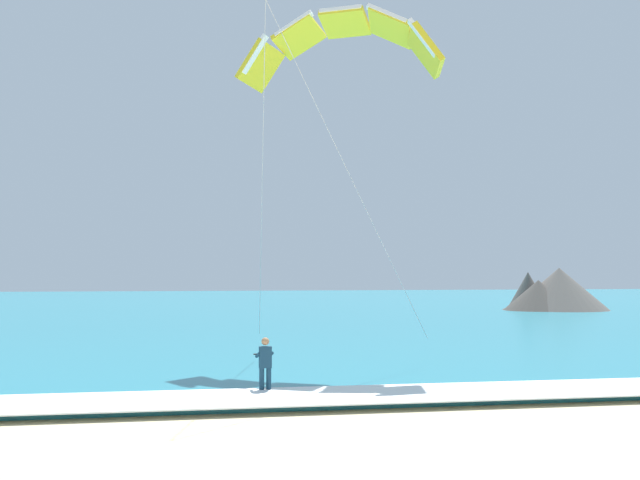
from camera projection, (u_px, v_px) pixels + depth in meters
name	position (u px, v px, depth m)	size (l,w,h in m)	color
sea	(230.00, 306.00, 79.20)	(200.00, 120.00, 0.20)	teal
surf_foam	(378.00, 394.00, 21.22)	(200.00, 3.12, 0.04)	white
surfboard	(265.00, 397.00, 21.90)	(0.52, 1.42, 0.09)	#239EC6
kitesurfer	(265.00, 364.00, 21.95)	(0.55, 0.54, 1.69)	#143347
kite_primary	(342.00, 40.00, 29.33)	(7.26, 8.16, 12.22)	yellow
headland_right	(550.00, 294.00, 68.85)	(9.85, 8.91, 3.91)	#56514C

